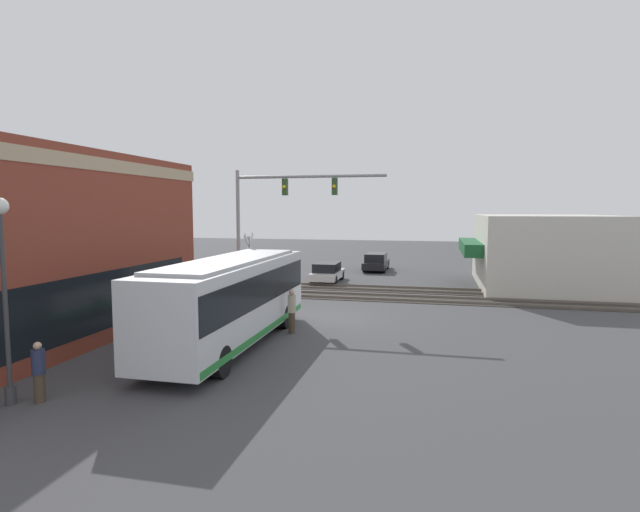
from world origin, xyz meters
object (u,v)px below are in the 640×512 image
object	(u,v)px
parked_car_black	(376,262)
pedestrian_near_bus	(292,311)
pedestrian_by_lamp	(39,372)
city_bus	(231,298)
streetlamp	(4,283)
crossing_signal	(249,259)
parked_car_white	(327,273)

from	to	relation	value
parked_car_black	pedestrian_near_bus	xyz separation A→B (m)	(-22.07, 0.92, 0.26)
pedestrian_by_lamp	pedestrian_near_bus	bearing A→B (deg)	-27.11
city_bus	parked_car_black	xyz separation A→B (m)	(24.41, -2.60, -1.13)
streetlamp	parked_car_black	world-z (taller)	streetlamp
city_bus	parked_car_black	size ratio (longest dim) A/B	2.18
streetlamp	city_bus	bearing A→B (deg)	-27.06
crossing_signal	streetlamp	world-z (taller)	streetlamp
parked_car_white	pedestrian_by_lamp	world-z (taller)	pedestrian_by_lamp
parked_car_black	crossing_signal	bearing A→B (deg)	159.87
crossing_signal	parked_car_black	distance (m)	16.11
city_bus	parked_car_white	xyz separation A→B (m)	(17.04, -0.00, -1.18)
crossing_signal	streetlamp	distance (m)	16.07
city_bus	pedestrian_by_lamp	bearing A→B (deg)	156.39
streetlamp	pedestrian_near_bus	size ratio (longest dim) A/B	2.96
pedestrian_by_lamp	crossing_signal	bearing A→B (deg)	0.49
city_bus	pedestrian_near_bus	distance (m)	3.01
parked_car_black	pedestrian_by_lamp	bearing A→B (deg)	170.08
pedestrian_by_lamp	pedestrian_near_bus	xyz separation A→B (m)	(8.70, -4.46, 0.11)
crossing_signal	parked_car_black	size ratio (longest dim) A/B	0.78
city_bus	pedestrian_by_lamp	size ratio (longest dim) A/B	6.44
crossing_signal	parked_car_black	xyz separation A→B (m)	(15.05, -5.52, -1.61)
parked_car_white	pedestrian_near_bus	bearing A→B (deg)	-173.50
city_bus	pedestrian_near_bus	xyz separation A→B (m)	(2.34, -1.68, -0.87)
city_bus	parked_car_black	bearing A→B (deg)	-6.08
pedestrian_near_bus	city_bus	bearing A→B (deg)	144.41
city_bus	pedestrian_by_lamp	xyz separation A→B (m)	(-6.36, 2.78, -0.99)
streetlamp	pedestrian_near_bus	distance (m)	10.60
city_bus	crossing_signal	distance (m)	9.82
crossing_signal	pedestrian_near_bus	xyz separation A→B (m)	(-7.02, -4.59, -1.35)
crossing_signal	pedestrian_by_lamp	bearing A→B (deg)	-179.51
streetlamp	parked_car_black	bearing A→B (deg)	-10.94
city_bus	crossing_signal	world-z (taller)	crossing_signal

